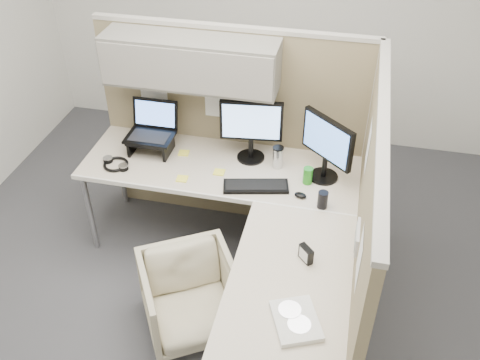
% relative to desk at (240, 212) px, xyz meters
% --- Properties ---
extents(ground, '(4.50, 4.50, 0.00)m').
position_rel_desk_xyz_m(ground, '(-0.12, -0.13, -0.69)').
color(ground, '#3D3D42').
rests_on(ground, ground).
extents(partition_back, '(2.00, 0.36, 1.63)m').
position_rel_desk_xyz_m(partition_back, '(-0.34, 0.70, 0.41)').
color(partition_back, '#897A59').
rests_on(partition_back, ground).
extents(partition_right, '(0.07, 2.03, 1.63)m').
position_rel_desk_xyz_m(partition_right, '(0.78, -0.19, 0.13)').
color(partition_right, '#897A59').
rests_on(partition_right, ground).
extents(desk, '(2.00, 1.98, 0.73)m').
position_rel_desk_xyz_m(desk, '(0.00, 0.00, 0.00)').
color(desk, beige).
rests_on(desk, ground).
extents(office_chair, '(0.78, 0.77, 0.60)m').
position_rel_desk_xyz_m(office_chair, '(-0.23, -0.42, -0.39)').
color(office_chair, beige).
rests_on(office_chair, ground).
extents(monitor_left, '(0.44, 0.20, 0.47)m').
position_rel_desk_xyz_m(monitor_left, '(-0.04, 0.55, 0.32)').
color(monitor_left, black).
rests_on(monitor_left, desk).
extents(monitor_right, '(0.35, 0.32, 0.47)m').
position_rel_desk_xyz_m(monitor_right, '(0.50, 0.43, 0.32)').
color(monitor_right, black).
rests_on(monitor_right, desk).
extents(laptop_station, '(0.34, 0.29, 0.36)m').
position_rel_desk_xyz_m(laptop_station, '(-0.78, 0.50, 0.18)').
color(laptop_station, black).
rests_on(laptop_station, desk).
extents(keyboard, '(0.46, 0.24, 0.02)m').
position_rel_desk_xyz_m(keyboard, '(0.06, 0.22, 0.05)').
color(keyboard, black).
rests_on(keyboard, desk).
extents(mouse, '(0.09, 0.07, 0.03)m').
position_rel_desk_xyz_m(mouse, '(0.37, 0.18, 0.06)').
color(mouse, black).
rests_on(mouse, desk).
extents(travel_mug, '(0.08, 0.08, 0.17)m').
position_rel_desk_xyz_m(travel_mug, '(0.17, 0.49, 0.13)').
color(travel_mug, silver).
rests_on(travel_mug, desk).
extents(soda_can_green, '(0.07, 0.07, 0.12)m').
position_rel_desk_xyz_m(soda_can_green, '(0.52, 0.11, 0.10)').
color(soda_can_green, black).
rests_on(soda_can_green, desk).
extents(soda_can_silver, '(0.07, 0.07, 0.12)m').
position_rel_desk_xyz_m(soda_can_silver, '(0.40, 0.35, 0.10)').
color(soda_can_silver, '#268C1E').
rests_on(soda_can_silver, desk).
extents(sticky_note_d, '(0.08, 0.08, 0.01)m').
position_rel_desk_xyz_m(sticky_note_d, '(-0.22, 0.33, 0.05)').
color(sticky_note_d, '#FCF342').
rests_on(sticky_note_d, desk).
extents(sticky_note_a, '(0.08, 0.08, 0.01)m').
position_rel_desk_xyz_m(sticky_note_a, '(-0.45, 0.20, 0.05)').
color(sticky_note_a, '#FCF342').
rests_on(sticky_note_a, desk).
extents(sticky_note_b, '(0.09, 0.09, 0.01)m').
position_rel_desk_xyz_m(sticky_note_b, '(-0.06, 0.17, 0.05)').
color(sticky_note_b, '#FCF342').
rests_on(sticky_note_b, desk).
extents(sticky_note_c, '(0.08, 0.08, 0.01)m').
position_rel_desk_xyz_m(sticky_note_c, '(-0.54, 0.50, 0.05)').
color(sticky_note_c, '#FCF342').
rests_on(sticky_note_c, desk).
extents(headphones, '(0.24, 0.24, 0.03)m').
position_rel_desk_xyz_m(headphones, '(-0.96, 0.25, 0.06)').
color(headphones, black).
rests_on(headphones, desk).
extents(paper_stack, '(0.31, 0.34, 0.03)m').
position_rel_desk_xyz_m(paper_stack, '(0.48, -0.83, 0.06)').
color(paper_stack, white).
rests_on(paper_stack, desk).
extents(desk_clock, '(0.09, 0.10, 0.10)m').
position_rel_desk_xyz_m(desk_clock, '(0.48, -0.38, 0.09)').
color(desk_clock, black).
rests_on(desk_clock, desk).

